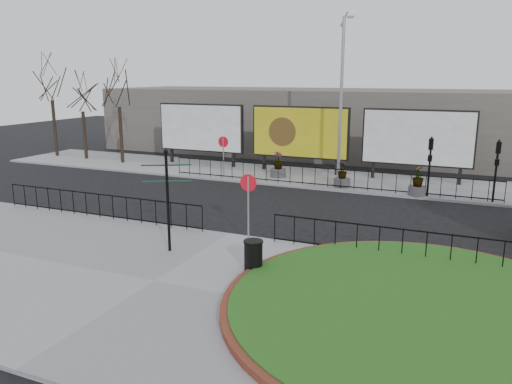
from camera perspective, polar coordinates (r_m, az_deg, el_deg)
The scene contains 25 objects.
ground at distance 19.40m, azimuth -3.08°, elevation -5.04°, with size 90.00×90.00×0.00m, color black.
pavement_near at distance 15.35m, azimuth -11.51°, elevation -10.11°, with size 30.00×10.00×0.12m, color gray.
pavement_far at distance 30.25m, azimuth 7.04°, elevation 1.65°, with size 44.00×6.00×0.12m, color gray.
brick_edge at distance 13.81m, azimuth 18.46°, elevation -12.62°, with size 10.40×10.40×0.18m, color brown.
grass_lawn at distance 13.80m, azimuth 18.47°, elevation -12.55°, with size 10.00×10.00×0.22m, color #194913.
railing_near_left at distance 22.22m, azimuth -17.47°, elevation -1.48°, with size 10.00×0.10×1.10m, color black, non-canonical shape.
railing_near_right at distance 17.15m, azimuth 16.38°, elevation -5.70°, with size 9.00×0.10×1.10m, color black, non-canonical shape.
railing_far at distance 27.32m, azimuth 7.49°, elevation 1.69°, with size 18.00×0.10×1.10m, color black, non-canonical shape.
speed_sign_far at distance 29.37m, azimuth -3.75°, elevation 5.05°, with size 0.64×0.07×2.47m.
speed_sign_near at distance 18.12m, azimuth -0.88°, elevation -0.04°, with size 0.64×0.07×2.47m.
billboard_left at distance 34.05m, azimuth -6.32°, elevation 7.28°, with size 6.20×0.31×4.10m.
billboard_mid at distance 31.21m, azimuth 5.02°, elevation 6.77°, with size 6.20×0.31×4.10m.
billboard_right at distance 29.79m, azimuth 17.97°, elevation 5.87°, with size 6.20×0.31×4.10m.
lamp_post at distance 28.32m, azimuth 9.71°, elevation 10.50°, with size 0.74×0.18×9.23m.
signal_pole_a at distance 26.18m, azimuth 19.27°, elevation 3.74°, with size 0.22×0.26×3.00m.
signal_pole_b at distance 26.16m, azimuth 25.83°, elevation 3.15°, with size 0.22×0.26×3.00m.
tree_left at distance 35.82m, azimuth -15.32°, elevation 8.82°, with size 2.00×2.00×7.00m, color #2D2119, non-canonical shape.
tree_mid at distance 38.34m, azimuth -19.15°, elevation 8.22°, with size 2.00×2.00×6.20m, color #2D2119, non-canonical shape.
tree_far at distance 40.52m, azimuth -22.21°, elevation 9.13°, with size 2.00×2.00×7.50m, color #2D2119, non-canonical shape.
building_backdrop at distance 39.52m, azimuth 11.28°, elevation 7.77°, with size 40.00×10.00×5.00m, color #635D56.
fingerpost_sign at distance 17.13m, azimuth -10.10°, elevation 0.17°, with size 1.57×1.00×3.55m.
litter_bin at distance 15.50m, azimuth -0.31°, elevation -7.33°, with size 0.61×0.61×1.01m.
planter_a at distance 29.87m, azimuth 2.55°, elevation 2.81°, with size 0.94×0.94×1.50m.
planter_b at distance 27.64m, azimuth 9.81°, elevation 1.62°, with size 0.89×0.89×1.36m.
planter_c at distance 26.52m, azimuth 17.99°, elevation 0.92°, with size 0.88×0.88×1.50m.
Camera 1 is at (8.23, -16.48, 6.07)m, focal length 35.00 mm.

